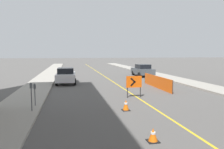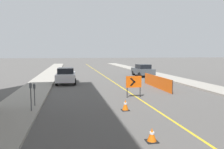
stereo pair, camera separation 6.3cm
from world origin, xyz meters
name	(u,v)px [view 1 (the left image)]	position (x,y,z in m)	size (l,w,h in m)	color
lane_stripe	(109,79)	(0.00, 37.04, 0.00)	(0.12, 74.09, 0.01)	gold
sidewalk_left	(43,80)	(-7.39, 37.04, 0.07)	(2.53, 74.09, 0.14)	#9E998E
sidewalk_right	(168,77)	(7.39, 37.04, 0.07)	(2.53, 74.09, 0.14)	#9E998E
traffic_cone_fifth	(153,135)	(-1.79, 19.16, 0.24)	(0.40, 0.40, 0.48)	black
traffic_cone_farthest	(126,105)	(-1.65, 23.34, 0.29)	(0.41, 0.41, 0.59)	black
arrow_barricade_primary	(134,83)	(-0.23, 26.53, 1.04)	(1.09, 0.09, 1.49)	#EF560C
safety_mesh_fence	(157,82)	(2.97, 30.18, 0.53)	(0.10, 6.19, 1.05)	#EF560C
parked_car_curb_near	(66,76)	(-4.90, 34.52, 0.80)	(1.95, 4.35, 1.59)	silver
parked_car_curb_mid	(142,70)	(4.94, 39.64, 0.80)	(1.98, 4.37, 1.59)	#474C51
parking_meter_near_curb	(35,90)	(-6.47, 24.83, 1.01)	(0.12, 0.11, 1.24)	#4C4C51
parking_meter_far_curb	(31,91)	(-6.47, 23.69, 1.14)	(0.12, 0.11, 1.44)	#4C4C51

